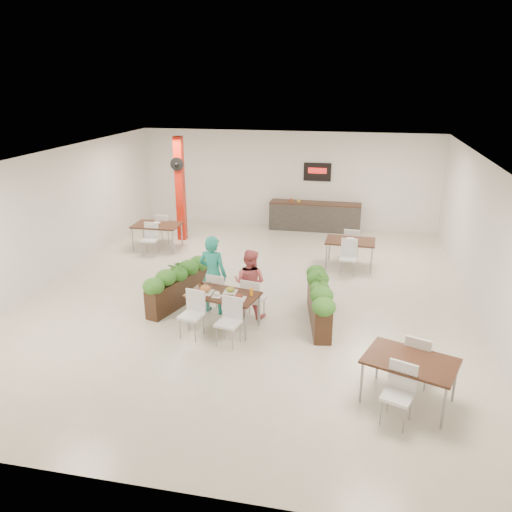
{
  "coord_description": "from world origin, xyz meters",
  "views": [
    {
      "loc": [
        2.32,
        -10.52,
        4.82
      ],
      "look_at": [
        0.22,
        -0.32,
        1.1
      ],
      "focal_mm": 35.0,
      "sensor_mm": 36.0,
      "label": 1
    }
  ],
  "objects_px": {
    "service_counter": "(315,216)",
    "side_table_b": "(350,244)",
    "diner_man": "(213,275)",
    "planter_left": "(178,283)",
    "red_column": "(180,188)",
    "planter_right": "(319,299)",
    "side_table_c": "(410,366)",
    "main_table": "(223,299)",
    "side_table_a": "(157,228)",
    "diner_woman": "(250,283)"
  },
  "relations": [
    {
      "from": "side_table_c",
      "to": "planter_left",
      "type": "bearing_deg",
      "value": 170.51
    },
    {
      "from": "planter_right",
      "to": "side_table_b",
      "type": "height_order",
      "value": "planter_right"
    },
    {
      "from": "side_table_c",
      "to": "side_table_b",
      "type": "bearing_deg",
      "value": 120.34
    },
    {
      "from": "planter_right",
      "to": "red_column",
      "type": "bearing_deg",
      "value": 134.13
    },
    {
      "from": "red_column",
      "to": "diner_man",
      "type": "relative_size",
      "value": 1.84
    },
    {
      "from": "red_column",
      "to": "diner_woman",
      "type": "bearing_deg",
      "value": -56.21
    },
    {
      "from": "red_column",
      "to": "planter_right",
      "type": "distance_m",
      "value": 6.85
    },
    {
      "from": "service_counter",
      "to": "side_table_b",
      "type": "distance_m",
      "value": 3.53
    },
    {
      "from": "side_table_a",
      "to": "side_table_b",
      "type": "xyz_separation_m",
      "value": [
        5.65,
        -0.42,
        -0.0
      ]
    },
    {
      "from": "red_column",
      "to": "planter_right",
      "type": "bearing_deg",
      "value": -45.87
    },
    {
      "from": "main_table",
      "to": "red_column",
      "type": "bearing_deg",
      "value": 117.23
    },
    {
      "from": "main_table",
      "to": "planter_left",
      "type": "relative_size",
      "value": 0.94
    },
    {
      "from": "diner_man",
      "to": "planter_left",
      "type": "bearing_deg",
      "value": -2.11
    },
    {
      "from": "diner_man",
      "to": "planter_left",
      "type": "relative_size",
      "value": 0.89
    },
    {
      "from": "diner_woman",
      "to": "side_table_c",
      "type": "xyz_separation_m",
      "value": [
        3.07,
        -2.48,
        -0.11
      ]
    },
    {
      "from": "main_table",
      "to": "side_table_b",
      "type": "relative_size",
      "value": 1.12
    },
    {
      "from": "main_table",
      "to": "side_table_a",
      "type": "distance_m",
      "value": 5.51
    },
    {
      "from": "planter_left",
      "to": "side_table_b",
      "type": "relative_size",
      "value": 1.19
    },
    {
      "from": "diner_man",
      "to": "side_table_a",
      "type": "xyz_separation_m",
      "value": [
        -2.84,
        3.81,
        -0.23
      ]
    },
    {
      "from": "planter_left",
      "to": "side_table_b",
      "type": "bearing_deg",
      "value": 40.71
    },
    {
      "from": "main_table",
      "to": "planter_left",
      "type": "distance_m",
      "value": 1.55
    },
    {
      "from": "red_column",
      "to": "side_table_c",
      "type": "height_order",
      "value": "red_column"
    },
    {
      "from": "red_column",
      "to": "service_counter",
      "type": "distance_m",
      "value": 4.56
    },
    {
      "from": "service_counter",
      "to": "diner_woman",
      "type": "bearing_deg",
      "value": -96.52
    },
    {
      "from": "planter_right",
      "to": "main_table",
      "type": "bearing_deg",
      "value": -161.42
    },
    {
      "from": "red_column",
      "to": "planter_right",
      "type": "xyz_separation_m",
      "value": [
        4.71,
        -4.85,
        -1.13
      ]
    },
    {
      "from": "planter_left",
      "to": "side_table_c",
      "type": "distance_m",
      "value": 5.47
    },
    {
      "from": "red_column",
      "to": "planter_left",
      "type": "xyz_separation_m",
      "value": [
        1.55,
        -4.62,
        -1.12
      ]
    },
    {
      "from": "side_table_b",
      "to": "side_table_c",
      "type": "xyz_separation_m",
      "value": [
        1.06,
        -5.88,
        0.0
      ]
    },
    {
      "from": "planter_right",
      "to": "side_table_c",
      "type": "relative_size",
      "value": 1.25
    },
    {
      "from": "planter_left",
      "to": "main_table",
      "type": "bearing_deg",
      "value": -34.28
    },
    {
      "from": "diner_man",
      "to": "side_table_b",
      "type": "xyz_separation_m",
      "value": [
        2.81,
        3.39,
        -0.23
      ]
    },
    {
      "from": "planter_left",
      "to": "planter_right",
      "type": "relative_size",
      "value": 0.93
    },
    {
      "from": "service_counter",
      "to": "side_table_b",
      "type": "bearing_deg",
      "value": -69.37
    },
    {
      "from": "diner_man",
      "to": "planter_right",
      "type": "bearing_deg",
      "value": -168.88
    },
    {
      "from": "red_column",
      "to": "side_table_b",
      "type": "xyz_separation_m",
      "value": [
        5.24,
        -1.44,
        -1.01
      ]
    },
    {
      "from": "planter_left",
      "to": "side_table_b",
      "type": "height_order",
      "value": "planter_left"
    },
    {
      "from": "side_table_a",
      "to": "side_table_c",
      "type": "xyz_separation_m",
      "value": [
        6.71,
        -6.3,
        -0.0
      ]
    },
    {
      "from": "service_counter",
      "to": "side_table_a",
      "type": "bearing_deg",
      "value": -146.8
    },
    {
      "from": "service_counter",
      "to": "planter_left",
      "type": "bearing_deg",
      "value": -110.72
    },
    {
      "from": "main_table",
      "to": "side_table_b",
      "type": "xyz_separation_m",
      "value": [
        2.42,
        4.05,
        0.0
      ]
    },
    {
      "from": "red_column",
      "to": "diner_woman",
      "type": "relative_size",
      "value": 2.15
    },
    {
      "from": "diner_woman",
      "to": "diner_man",
      "type": "bearing_deg",
      "value": 11.61
    },
    {
      "from": "side_table_a",
      "to": "side_table_c",
      "type": "bearing_deg",
      "value": -43.97
    },
    {
      "from": "side_table_b",
      "to": "side_table_c",
      "type": "height_order",
      "value": "same"
    },
    {
      "from": "red_column",
      "to": "side_table_a",
      "type": "xyz_separation_m",
      "value": [
        -0.41,
        -1.02,
        -1.0
      ]
    },
    {
      "from": "diner_woman",
      "to": "side_table_c",
      "type": "height_order",
      "value": "diner_woman"
    },
    {
      "from": "diner_man",
      "to": "side_table_a",
      "type": "relative_size",
      "value": 1.07
    },
    {
      "from": "diner_woman",
      "to": "planter_right",
      "type": "xyz_separation_m",
      "value": [
        1.47,
        -0.02,
        -0.23
      ]
    },
    {
      "from": "diner_man",
      "to": "diner_woman",
      "type": "bearing_deg",
      "value": -168.39
    }
  ]
}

